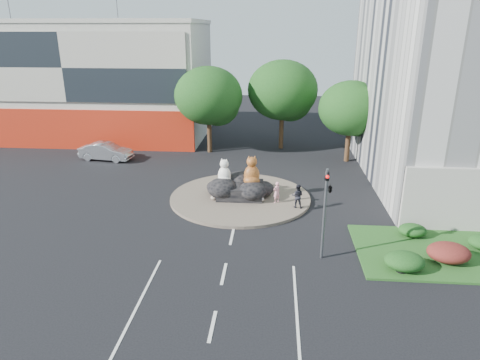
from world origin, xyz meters
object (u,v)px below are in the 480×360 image
object	(u,v)px
pedestrian_pink	(277,192)
parked_car	(106,151)
litter_bin	(402,265)
cat_white	(224,171)
pedestrian_dark	(297,196)
cat_tabby	(252,170)
kitten_white	(260,195)
kitten_calico	(214,194)

from	to	relation	value
pedestrian_pink	parked_car	bearing A→B (deg)	-73.76
pedestrian_pink	parked_car	xyz separation A→B (m)	(-15.75, 9.49, -0.15)
parked_car	litter_bin	world-z (taller)	parked_car
cat_white	pedestrian_dark	xyz separation A→B (m)	(5.11, -1.86, -1.01)
cat_tabby	litter_bin	bearing A→B (deg)	-57.26
kitten_white	pedestrian_dark	bearing A→B (deg)	-38.32
cat_tabby	pedestrian_pink	xyz separation A→B (m)	(1.78, -1.04, -1.21)
kitten_calico	litter_bin	size ratio (longest dim) A/B	1.09
kitten_calico	kitten_white	size ratio (longest dim) A/B	0.93
pedestrian_dark	litter_bin	bearing A→B (deg)	133.11
cat_tabby	kitten_calico	bearing A→B (deg)	-170.10
pedestrian_dark	litter_bin	xyz separation A→B (m)	(4.87, -7.51, -0.52)
cat_white	litter_bin	world-z (taller)	cat_white
cat_white	pedestrian_pink	xyz separation A→B (m)	(3.73, -1.11, -1.07)
pedestrian_dark	cat_tabby	bearing A→B (deg)	-19.29
kitten_calico	parked_car	distance (m)	14.69
litter_bin	cat_white	bearing A→B (deg)	136.83
cat_white	litter_bin	size ratio (longest dim) A/B	2.45
kitten_calico	litter_bin	bearing A→B (deg)	-13.68
kitten_calico	kitten_white	distance (m)	3.28
cat_tabby	kitten_calico	size ratio (longest dim) A/B	2.59
cat_white	parked_car	world-z (taller)	cat_white
cat_tabby	parked_car	size ratio (longest dim) A/B	0.44
parked_car	kitten_white	bearing A→B (deg)	-114.38
cat_white	litter_bin	distance (m)	13.78
pedestrian_dark	parked_car	world-z (taller)	pedestrian_dark
pedestrian_dark	litter_bin	size ratio (longest dim) A/B	2.16
kitten_calico	litter_bin	xyz separation A→B (m)	(10.64, -8.44, -0.11)
cat_white	pedestrian_pink	distance (m)	4.04
kitten_white	pedestrian_pink	size ratio (longest dim) A/B	0.59
kitten_white	cat_white	bearing A→B (deg)	143.05
litter_bin	cat_tabby	bearing A→B (deg)	130.86
kitten_white	litter_bin	size ratio (longest dim) A/B	1.17
cat_tabby	pedestrian_pink	world-z (taller)	cat_tabby
kitten_calico	pedestrian_dark	bearing A→B (deg)	15.56
pedestrian_pink	parked_car	distance (m)	18.39
cat_white	litter_bin	bearing A→B (deg)	-20.56
pedestrian_pink	pedestrian_dark	world-z (taller)	pedestrian_dark
pedestrian_pink	parked_car	size ratio (longest dim) A/B	0.31
pedestrian_pink	kitten_white	bearing A→B (deg)	-52.70
pedestrian_pink	pedestrian_dark	bearing A→B (deg)	108.98
kitten_white	litter_bin	bearing A→B (deg)	-66.55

